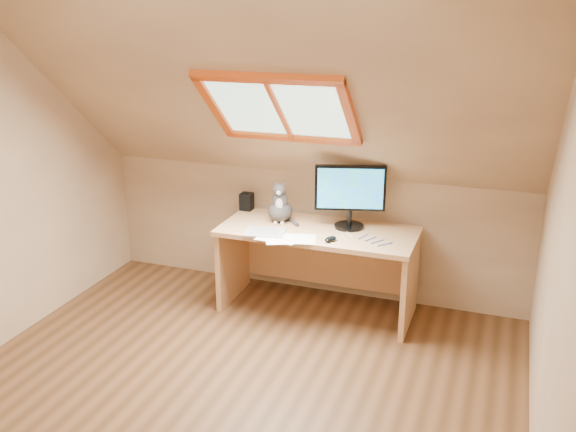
% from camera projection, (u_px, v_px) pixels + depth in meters
% --- Properties ---
extents(ground, '(3.50, 3.50, 0.00)m').
position_uv_depth(ground, '(221.00, 405.00, 3.85)').
color(ground, brown).
rests_on(ground, ground).
extents(room_shell, '(3.52, 3.52, 2.41)m').
position_uv_depth(room_shell, '(203.00, 179.00, 3.31)').
color(room_shell, tan).
rests_on(room_shell, ground).
extents(desk, '(1.48, 0.65, 0.67)m').
position_uv_depth(desk, '(320.00, 252.00, 4.94)').
color(desk, tan).
rests_on(desk, ground).
extents(monitor, '(0.52, 0.22, 0.48)m').
position_uv_depth(monitor, '(350.00, 192.00, 4.75)').
color(monitor, black).
rests_on(monitor, desk).
extents(cat, '(0.23, 0.26, 0.34)m').
position_uv_depth(cat, '(280.00, 206.00, 4.94)').
color(cat, '#46413E').
rests_on(cat, desk).
extents(desk_speaker, '(0.10, 0.10, 0.14)m').
position_uv_depth(desk_speaker, '(247.00, 201.00, 5.23)').
color(desk_speaker, black).
rests_on(desk_speaker, desk).
extents(graphics_tablet, '(0.33, 0.26, 0.01)m').
position_uv_depth(graphics_tablet, '(265.00, 232.00, 4.73)').
color(graphics_tablet, '#B2B2B7').
rests_on(graphics_tablet, desk).
extents(mouse, '(0.10, 0.12, 0.03)m').
position_uv_depth(mouse, '(330.00, 239.00, 4.56)').
color(mouse, black).
rests_on(mouse, desk).
extents(papers, '(0.35, 0.30, 0.01)m').
position_uv_depth(papers, '(290.00, 238.00, 4.62)').
color(papers, white).
rests_on(papers, desk).
extents(cables, '(0.51, 0.26, 0.01)m').
position_uv_depth(cables, '(360.00, 240.00, 4.59)').
color(cables, silver).
rests_on(cables, desk).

